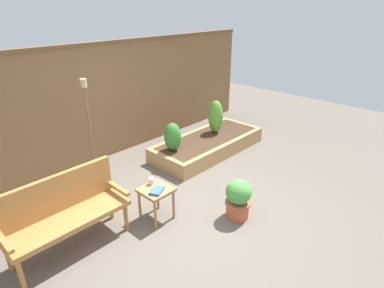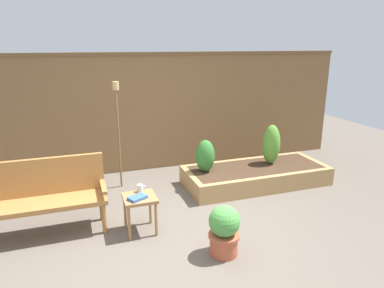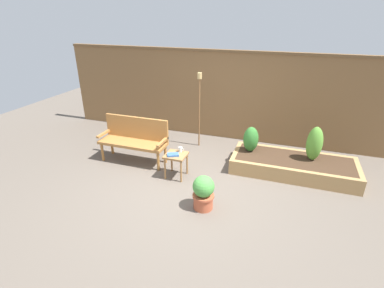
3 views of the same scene
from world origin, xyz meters
name	(u,v)px [view 1 (image 1 of 3)]	position (x,y,z in m)	size (l,w,h in m)	color
ground_plane	(191,217)	(0.00, 0.00, 0.00)	(14.00, 14.00, 0.00)	#60564C
fence_back	(86,105)	(0.00, 2.60, 1.09)	(8.40, 0.14, 2.16)	brown
garden_bench	(64,208)	(-1.44, 0.72, 0.54)	(1.44, 0.48, 0.94)	#A87038
side_table	(156,194)	(-0.35, 0.34, 0.40)	(0.40, 0.40, 0.48)	#9E7042
cup_on_table	(151,181)	(-0.30, 0.47, 0.53)	(0.11, 0.08, 0.10)	silver
book_on_table	(157,190)	(-0.38, 0.27, 0.50)	(0.22, 0.14, 0.04)	#38609E
potted_boxwood	(238,198)	(0.45, -0.46, 0.31)	(0.36, 0.36, 0.59)	#B75638
raised_planter_bed	(208,144)	(1.80, 1.25, 0.15)	(2.40, 1.00, 0.30)	#AD8451
shrub_near_bench	(173,137)	(0.91, 1.33, 0.56)	(0.31, 0.31, 0.53)	brown
shrub_far_corner	(216,117)	(2.12, 1.33, 0.64)	(0.30, 0.30, 0.68)	brown
tiki_torch	(88,114)	(-0.37, 1.87, 1.19)	(0.10, 0.10, 1.74)	brown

